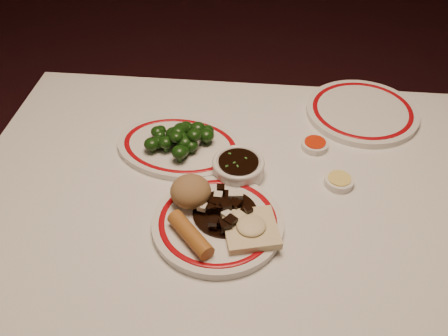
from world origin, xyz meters
TOP-DOWN VIEW (x-y plane):
  - dining_table at (0.00, 0.00)m, footprint 1.20×0.90m
  - main_plate at (-0.04, -0.09)m, footprint 0.28×0.28m
  - rice_mound at (-0.10, -0.04)m, footprint 0.08×0.08m
  - spring_roll at (-0.09, -0.14)m, footprint 0.10×0.11m
  - fried_wonton at (0.03, -0.11)m, footprint 0.12×0.12m
  - stirfry_heap at (-0.03, -0.07)m, footprint 0.13×0.13m
  - broccoli_plate at (-0.15, 0.14)m, footprint 0.33×0.30m
  - broccoli_pile at (-0.15, 0.14)m, footprint 0.16×0.13m
  - soy_bowl at (-0.01, 0.07)m, footprint 0.11×0.11m
  - sweet_sour_dish at (0.16, 0.18)m, footprint 0.06×0.06m
  - mustard_dish at (0.21, 0.06)m, footprint 0.06×0.06m
  - far_plate at (0.28, 0.33)m, footprint 0.36×0.36m

SIDE VIEW (x-z plane):
  - dining_table at x=0.00m, z-range 0.28..1.03m
  - sweet_sour_dish at x=0.16m, z-range 0.75..0.77m
  - mustard_dish at x=0.21m, z-range 0.75..0.77m
  - broccoli_plate at x=-0.15m, z-range 0.75..0.77m
  - far_plate at x=0.28m, z-range 0.75..0.77m
  - main_plate at x=-0.04m, z-range 0.75..0.77m
  - soy_bowl at x=-0.01m, z-range 0.75..0.79m
  - fried_wonton at x=0.03m, z-range 0.77..0.79m
  - stirfry_heap at x=-0.03m, z-range 0.76..0.79m
  - spring_roll at x=-0.09m, z-range 0.77..0.80m
  - broccoli_pile at x=-0.15m, z-range 0.76..0.82m
  - rice_mound at x=-0.10m, z-range 0.77..0.83m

